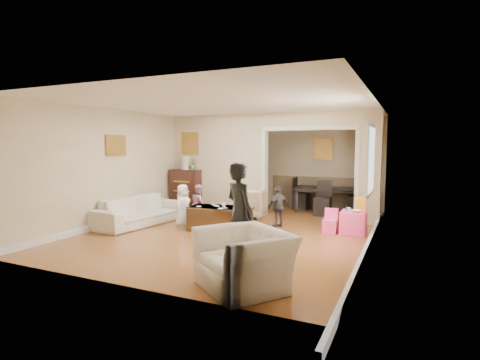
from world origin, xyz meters
The scene contains 27 objects.
floor centered at (0.00, 0.00, 0.00)m, with size 7.00×7.00×0.00m, color #AB5A2C.
partition_left centered at (-1.38, 1.80, 1.30)m, with size 2.75×0.18×2.60m, color beige.
partition_right centered at (2.48, 1.80, 1.30)m, with size 0.55×0.18×2.60m, color beige.
partition_header centered at (1.10, 1.80, 2.42)m, with size 2.22×0.18×0.35m, color beige.
window_pane centered at (2.73, -0.40, 1.55)m, with size 0.03×0.95×1.10m, color white.
framed_art_partition centered at (-2.20, 1.70, 1.85)m, with size 0.45×0.03×0.55m, color brown.
framed_art_sofa_wall centered at (-2.71, -0.60, 1.80)m, with size 0.03×0.55×0.40m, color brown.
framed_art_alcove centered at (1.10, 3.44, 1.70)m, with size 0.45×0.03×0.55m, color brown.
sofa centered at (-2.20, -0.43, 0.31)m, with size 2.15×0.84×0.63m, color beige.
armchair_back centered at (-0.28, 1.35, 0.36)m, with size 0.78×0.80×0.73m, color tan.
armchair_front centered at (1.48, -2.90, 0.36)m, with size 1.12×0.98×0.73m, color beige.
dresser centered at (-2.25, 1.56, 0.57)m, with size 0.82×0.46×1.13m, color black.
table_lamp centered at (-2.25, 1.56, 1.31)m, with size 0.22×0.22×0.36m, color beige.
potted_plant centered at (-2.05, 1.56, 1.28)m, with size 0.26×0.22×0.29m, color #477D37.
coffee_table centered at (-0.31, -0.13, 0.25)m, with size 1.31×0.66×0.49m, color #3B2313.
coffee_cup centered at (-0.21, -0.18, 0.54)m, with size 0.10×0.10×0.09m, color silver.
play_table centered at (2.34, 0.63, 0.23)m, with size 0.49×0.49×0.47m, color #FF4390.
cereal_box centered at (2.46, 0.73, 0.62)m, with size 0.20×0.07×0.30m, color gold.
cyan_cup centered at (2.24, 0.58, 0.51)m, with size 0.08×0.08×0.08m, color #29ACD0.
toy_block centered at (2.22, 0.75, 0.49)m, with size 0.08×0.06×0.05m, color red.
play_bowl centered at (2.39, 0.51, 0.49)m, with size 0.20×0.20×0.05m, color silver.
dining_table centered at (1.32, 3.06, 0.32)m, with size 1.84×1.02×0.65m, color black.
adult_person centered at (1.06, -2.13, 0.78)m, with size 0.57×0.37×1.56m, color black.
child_kneel_a centered at (-1.16, -0.28, 0.47)m, with size 0.46×0.30×0.95m, color white.
child_kneel_b centered at (-1.01, 0.17, 0.46)m, with size 0.44×0.35×0.91m, color #C97D9A.
child_toddler centered at (0.74, 0.62, 0.45)m, with size 0.53×0.22×0.91m, color black.
craft_papers centered at (-0.29, -0.12, 0.49)m, with size 0.92×0.52×0.00m.
Camera 1 is at (3.35, -7.11, 1.80)m, focal length 27.97 mm.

